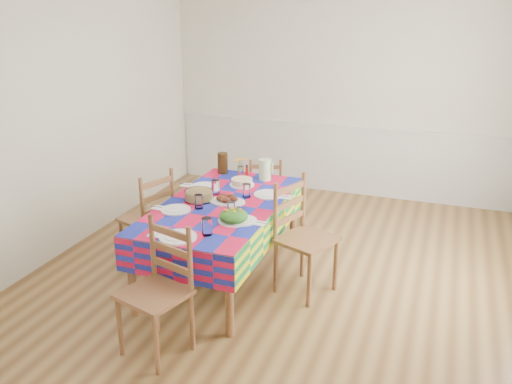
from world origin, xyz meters
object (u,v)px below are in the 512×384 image
chair_right (302,238)px  chair_left (150,219)px  dining_table (222,212)px  chair_far (266,194)px  green_pitcher (265,170)px  tea_pitcher (223,163)px  chair_near (159,291)px  meat_platter (227,200)px

chair_right → chair_left: bearing=113.2°
dining_table → chair_far: 1.22m
chair_left → green_pitcher: bearing=150.3°
tea_pitcher → chair_right: size_ratio=0.21×
tea_pitcher → chair_right: 1.41m
tea_pitcher → chair_left: chair_left is taller
chair_near → chair_far: bearing=106.4°
dining_table → chair_right: size_ratio=1.84×
dining_table → chair_right: 0.77m
chair_near → chair_left: bearing=139.5°
dining_table → tea_pitcher: tea_pitcher is taller
meat_platter → green_pitcher: (0.11, 0.73, 0.08)m
green_pitcher → chair_far: bearing=107.4°
chair_left → chair_far: bearing=167.2°
chair_far → chair_right: size_ratio=0.83×
green_pitcher → tea_pitcher: tea_pitcher is taller
dining_table → green_pitcher: size_ratio=8.85×
green_pitcher → chair_near: bearing=-93.9°
chair_far → meat_platter: bearing=74.7°
chair_far → chair_left: size_ratio=0.87×
dining_table → chair_near: bearing=-89.4°
meat_platter → chair_near: chair_near is taller
dining_table → tea_pitcher: 0.91m
dining_table → chair_left: bearing=-178.9°
green_pitcher → chair_left: chair_left is taller
meat_platter → green_pitcher: green_pitcher is taller
chair_far → chair_left: 1.43m
meat_platter → green_pitcher: size_ratio=1.58×
chair_near → chair_far: 2.39m
chair_near → chair_right: size_ratio=0.97×
dining_table → tea_pitcher: (-0.35, 0.83, 0.19)m
meat_platter → chair_near: (-0.02, -1.23, -0.27)m
green_pitcher → chair_left: bearing=-139.1°
green_pitcher → meat_platter: bearing=-98.7°
meat_platter → tea_pitcher: (-0.38, 0.79, 0.08)m
dining_table → meat_platter: 0.12m
green_pitcher → chair_right: size_ratio=0.21×
dining_table → chair_near: size_ratio=1.90×
tea_pitcher → green_pitcher: bearing=-7.0°
dining_table → chair_left: (-0.75, -0.01, -0.18)m
tea_pitcher → chair_far: 0.67m
chair_near → chair_far: (-0.00, 2.39, -0.07)m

